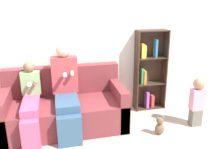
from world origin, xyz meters
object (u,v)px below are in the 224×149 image
Objects in this scene: child_seated at (31,103)px; toddler_standing at (197,100)px; couch at (65,109)px; bookshelf at (149,71)px; adult_seated at (66,89)px; teddy_bear at (160,126)px.

toddler_standing is (2.47, -0.29, -0.10)m from child_seated.
couch is 1.60m from bookshelf.
adult_seated is at bearing -70.46° from couch.
child_seated is 1.89m from teddy_bear.
child_seated is (-0.47, -0.16, 0.23)m from couch.
teddy_bear is at bearing -20.17° from adult_seated.
couch is at bearing -167.23° from bookshelf.
adult_seated is at bearing -163.53° from bookshelf.
toddler_standing is 2.74× the size of teddy_bear.
bookshelf is (1.48, 0.44, 0.03)m from adult_seated.
teddy_bear is at bearing -23.21° from couch.
child_seated is 2.49m from toddler_standing.
child_seated is at bearing -165.67° from bookshelf.
bookshelf is 1.09m from teddy_bear.
couch is 1.40× the size of adult_seated.
couch reaches higher than toddler_standing.
bookshelf is (1.51, 0.34, 0.40)m from couch.
adult_seated reaches higher than child_seated.
teddy_bear is (1.30, -0.48, -0.53)m from adult_seated.
couch is at bearing 167.32° from toddler_standing.
adult_seated is (0.03, -0.09, 0.37)m from couch.
child_seated is 3.66× the size of teddy_bear.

